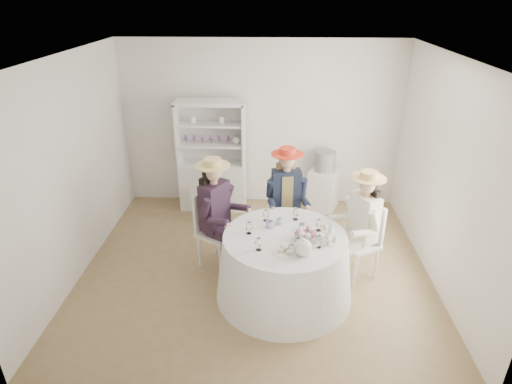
{
  "coord_description": "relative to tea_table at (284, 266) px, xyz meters",
  "views": [
    {
      "loc": [
        0.21,
        -4.74,
        3.36
      ],
      "look_at": [
        0.0,
        0.1,
        1.05
      ],
      "focal_mm": 30.0,
      "sensor_mm": 36.0,
      "label": 1
    }
  ],
  "objects": [
    {
      "name": "side_table",
      "position": [
        0.69,
        2.31,
        -0.07
      ],
      "size": [
        0.57,
        0.57,
        0.67
      ],
      "primitive_type": "cube",
      "rotation": [
        0.0,
        0.0,
        -0.41
      ],
      "color": "silver",
      "rests_on": "ground"
    },
    {
      "name": "hutch",
      "position": [
        -1.14,
        2.27,
        0.24
      ],
      "size": [
        1.2,
        0.74,
        1.81
      ],
      "rotation": [
        0.0,
        0.0,
        -0.34
      ],
      "color": "silver",
      "rests_on": "ground"
    },
    {
      "name": "ceiling",
      "position": [
        -0.36,
        0.56,
        2.29
      ],
      "size": [
        4.5,
        4.5,
        0.0
      ],
      "primitive_type": "plane",
      "rotation": [
        3.14,
        0.0,
        0.0
      ],
      "color": "white",
      "rests_on": "wall_back"
    },
    {
      "name": "table_teapot",
      "position": [
        0.18,
        -0.36,
        0.5
      ],
      "size": [
        0.27,
        0.19,
        0.2
      ],
      "rotation": [
        0.0,
        0.0,
        0.19
      ],
      "color": "white",
      "rests_on": "tea_table"
    },
    {
      "name": "flower_arrangement",
      "position": [
        0.22,
        -0.07,
        0.5
      ],
      "size": [
        0.18,
        0.19,
        0.07
      ],
      "rotation": [
        0.0,
        0.0,
        -0.41
      ],
      "color": "#CA658E",
      "rests_on": "tea_table"
    },
    {
      "name": "wall_back",
      "position": [
        -0.36,
        2.56,
        0.94
      ],
      "size": [
        4.5,
        0.0,
        4.5
      ],
      "primitive_type": "plane",
      "rotation": [
        1.57,
        0.0,
        0.0
      ],
      "color": "silver",
      "rests_on": "ground"
    },
    {
      "name": "spare_chair",
      "position": [
        -1.23,
        1.77,
        0.1
      ],
      "size": [
        0.39,
        0.39,
        0.94
      ],
      "rotation": [
        0.0,
        0.0,
        3.15
      ],
      "color": "silver",
      "rests_on": "ground"
    },
    {
      "name": "guest_right",
      "position": [
        0.94,
        0.43,
        0.41
      ],
      "size": [
        0.62,
        0.57,
        1.45
      ],
      "rotation": [
        0.0,
        0.0,
        -1.04
      ],
      "color": "silver",
      "rests_on": "ground"
    },
    {
      "name": "wall_left",
      "position": [
        -2.61,
        0.56,
        0.94
      ],
      "size": [
        0.0,
        4.5,
        4.5
      ],
      "primitive_type": "plane",
      "rotation": [
        1.57,
        0.0,
        1.57
      ],
      "color": "silver",
      "rests_on": "ground"
    },
    {
      "name": "wall_right",
      "position": [
        1.89,
        0.56,
        0.94
      ],
      "size": [
        0.0,
        4.5,
        4.5
      ],
      "primitive_type": "plane",
      "rotation": [
        1.57,
        0.0,
        -1.57
      ],
      "color": "silver",
      "rests_on": "ground"
    },
    {
      "name": "guest_left",
      "position": [
        -0.86,
        0.58,
        0.45
      ],
      "size": [
        0.65,
        0.6,
        1.51
      ],
      "rotation": [
        0.0,
        0.0,
        1.03
      ],
      "color": "silver",
      "rests_on": "ground"
    },
    {
      "name": "tea_table",
      "position": [
        0.0,
        0.0,
        0.0
      ],
      "size": [
        1.62,
        1.62,
        0.82
      ],
      "rotation": [
        0.0,
        0.0,
        -0.1
      ],
      "color": "white",
      "rests_on": "ground"
    },
    {
      "name": "teacup_c",
      "position": [
        0.2,
        0.17,
        0.44
      ],
      "size": [
        0.09,
        0.09,
        0.06
      ],
      "primitive_type": "imported",
      "rotation": [
        0.0,
        0.0,
        0.15
      ],
      "color": "white",
      "rests_on": "tea_table"
    },
    {
      "name": "stemware_set",
      "position": [
        0.0,
        -0.0,
        0.49
      ],
      "size": [
        0.89,
        0.89,
        0.15
      ],
      "color": "white",
      "rests_on": "tea_table"
    },
    {
      "name": "sandwich_plate",
      "position": [
        0.0,
        -0.32,
        0.43
      ],
      "size": [
        0.28,
        0.28,
        0.06
      ],
      "rotation": [
        0.0,
        0.0,
        0.14
      ],
      "color": "white",
      "rests_on": "tea_table"
    },
    {
      "name": "hatbox",
      "position": [
        0.69,
        2.31,
        0.43
      ],
      "size": [
        0.43,
        0.43,
        0.33
      ],
      "primitive_type": "cylinder",
      "rotation": [
        0.0,
        0.0,
        0.39
      ],
      "color": "black",
      "rests_on": "side_table"
    },
    {
      "name": "flower_bowl",
      "position": [
        0.2,
        -0.07,
        0.44
      ],
      "size": [
        0.25,
        0.25,
        0.06
      ],
      "primitive_type": "imported",
      "rotation": [
        0.0,
        0.0,
        0.08
      ],
      "color": "white",
      "rests_on": "tea_table"
    },
    {
      "name": "wall_front",
      "position": [
        -0.36,
        -1.44,
        0.94
      ],
      "size": [
        4.5,
        0.0,
        4.5
      ],
      "primitive_type": "plane",
      "rotation": [
        -1.57,
        0.0,
        0.0
      ],
      "color": "silver",
      "rests_on": "ground"
    },
    {
      "name": "guest_mid",
      "position": [
        0.03,
        1.04,
        0.44
      ],
      "size": [
        0.56,
        0.58,
        1.5
      ],
      "rotation": [
        0.0,
        0.0,
        0.14
      ],
      "color": "silver",
      "rests_on": "ground"
    },
    {
      "name": "ground",
      "position": [
        -0.36,
        0.56,
        -0.41
      ],
      "size": [
        4.5,
        4.5,
        0.0
      ],
      "primitive_type": "plane",
      "color": "olive",
      "rests_on": "ground"
    },
    {
      "name": "cupcake_stand",
      "position": [
        0.47,
        -0.1,
        0.49
      ],
      "size": [
        0.22,
        0.22,
        0.21
      ],
      "rotation": [
        0.0,
        0.0,
        -0.12
      ],
      "color": "white",
      "rests_on": "tea_table"
    },
    {
      "name": "teacup_b",
      "position": [
        -0.07,
        0.27,
        0.45
      ],
      "size": [
        0.1,
        0.1,
        0.07
      ],
      "primitive_type": "imported",
      "rotation": [
        0.0,
        0.0,
        0.42
      ],
      "color": "white",
      "rests_on": "tea_table"
    },
    {
      "name": "teacup_a",
      "position": [
        -0.18,
        0.18,
        0.45
      ],
      "size": [
        0.13,
        0.13,
        0.08
      ],
      "primitive_type": "imported",
      "rotation": [
        0.0,
        0.0,
        0.39
      ],
      "color": "white",
      "rests_on": "tea_table"
    }
  ]
}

